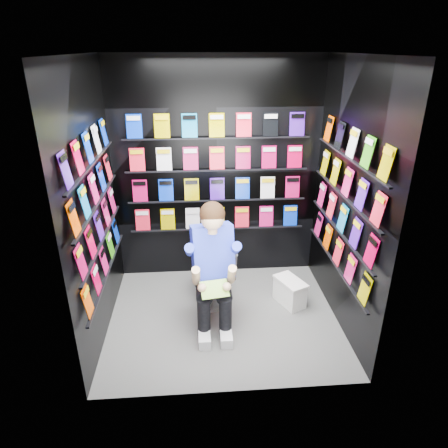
{
  "coord_description": "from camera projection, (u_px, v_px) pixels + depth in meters",
  "views": [
    {
      "loc": [
        -0.26,
        -3.48,
        2.66
      ],
      "look_at": [
        0.02,
        0.15,
        1.03
      ],
      "focal_mm": 32.0,
      "sensor_mm": 36.0,
      "label": 1
    }
  ],
  "objects": [
    {
      "name": "longbox_lid",
      "position": [
        291.0,
        281.0,
        4.4
      ],
      "size": [
        0.36,
        0.44,
        0.03
      ],
      "primitive_type": "cube",
      "rotation": [
        0.0,
        0.0,
        0.43
      ],
      "color": "white",
      "rests_on": "longbox"
    },
    {
      "name": "wall_back",
      "position": [
        217.0,
        173.0,
        4.65
      ],
      "size": [
        2.4,
        0.04,
        2.6
      ],
      "primitive_type": "cube",
      "color": "black",
      "rests_on": "floor"
    },
    {
      "name": "held_comic",
      "position": [
        215.0,
        289.0,
        3.73
      ],
      "size": [
        0.28,
        0.19,
        0.11
      ],
      "primitive_type": "cube",
      "rotation": [
        -0.96,
        0.0,
        0.16
      ],
      "color": "green",
      "rests_on": "reader"
    },
    {
      "name": "toilet",
      "position": [
        211.0,
        269.0,
        4.48
      ],
      "size": [
        0.53,
        0.81,
        0.73
      ],
      "primitive_type": "imported",
      "rotation": [
        0.0,
        0.0,
        3.3
      ],
      "color": "white",
      "rests_on": "floor"
    },
    {
      "name": "floor",
      "position": [
        223.0,
        318.0,
        4.27
      ],
      "size": [
        2.4,
        2.4,
        0.0
      ],
      "primitive_type": "plane",
      "color": "slate",
      "rests_on": "ground"
    },
    {
      "name": "reader",
      "position": [
        212.0,
        252.0,
        3.96
      ],
      "size": [
        0.67,
        0.88,
        1.48
      ],
      "primitive_type": null,
      "rotation": [
        0.0,
        0.0,
        0.16
      ],
      "color": "#2938C2",
      "rests_on": "toilet"
    },
    {
      "name": "wall_left",
      "position": [
        93.0,
        208.0,
        3.66
      ],
      "size": [
        0.04,
        2.0,
        2.6
      ],
      "primitive_type": "cube",
      "color": "black",
      "rests_on": "floor"
    },
    {
      "name": "longbox",
      "position": [
        290.0,
        293.0,
        4.46
      ],
      "size": [
        0.33,
        0.41,
        0.27
      ],
      "primitive_type": "cube",
      "rotation": [
        0.0,
        0.0,
        0.43
      ],
      "color": "white",
      "rests_on": "floor"
    },
    {
      "name": "wall_right",
      "position": [
        348.0,
        201.0,
        3.82
      ],
      "size": [
        0.04,
        2.0,
        2.6
      ],
      "primitive_type": "cube",
      "color": "black",
      "rests_on": "floor"
    },
    {
      "name": "ceiling",
      "position": [
        223.0,
        54.0,
        3.21
      ],
      "size": [
        2.4,
        2.4,
        0.0
      ],
      "primitive_type": "plane",
      "color": "white",
      "rests_on": "floor"
    },
    {
      "name": "comics_back",
      "position": [
        217.0,
        174.0,
        4.62
      ],
      "size": [
        2.1,
        0.06,
        1.37
      ],
      "primitive_type": null,
      "color": "#CD1767",
      "rests_on": "wall_back"
    },
    {
      "name": "comics_right",
      "position": [
        345.0,
        201.0,
        3.82
      ],
      "size": [
        0.06,
        1.7,
        1.37
      ],
      "primitive_type": null,
      "color": "#CD1767",
      "rests_on": "wall_right"
    },
    {
      "name": "comics_left",
      "position": [
        96.0,
        207.0,
        3.66
      ],
      "size": [
        0.06,
        1.7,
        1.37
      ],
      "primitive_type": null,
      "color": "#CD1767",
      "rests_on": "wall_left"
    },
    {
      "name": "wall_front",
      "position": [
        234.0,
        256.0,
        2.83
      ],
      "size": [
        2.4,
        0.04,
        2.6
      ],
      "primitive_type": "cube",
      "color": "black",
      "rests_on": "floor"
    }
  ]
}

